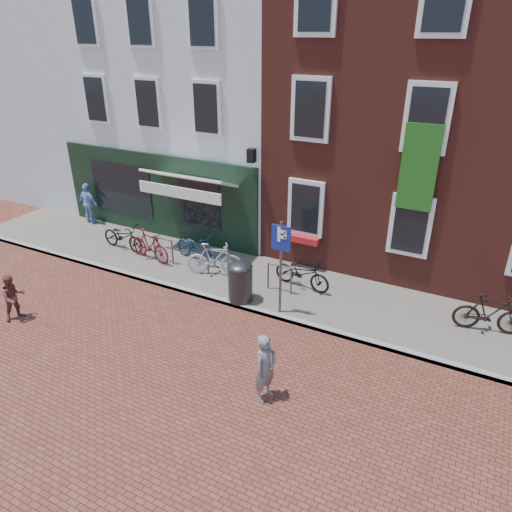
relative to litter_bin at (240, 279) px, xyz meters
The scene contains 16 objects.
ground 0.82m from the litter_bin, 50.90° to the right, with size 80.00×80.00×0.00m, color brown.
sidewalk 1.86m from the litter_bin, 43.97° to the left, with size 24.00×3.00×0.10m, color slate.
building_stucco 9.04m from the litter_bin, 125.37° to the left, with size 8.00×8.00×9.00m, color silver.
building_brick_mid 8.26m from the litter_bin, 71.48° to the left, with size 6.00×8.00×10.00m, color maroon.
filler_left 14.47m from the litter_bin, 151.34° to the left, with size 7.00×8.00×9.00m, color silver.
litter_bin is the anchor object (origin of this frame).
parking_sign 1.60m from the litter_bin, ahead, with size 0.50×0.08×2.53m.
woman 3.68m from the litter_bin, 53.15° to the right, with size 0.54×0.35×1.48m, color slate.
boy 5.78m from the litter_bin, 145.30° to the right, with size 0.60×0.47×1.24m, color brown.
cafe_person 8.09m from the litter_bin, 163.48° to the left, with size 0.90×0.38×1.54m, color #88AFDE.
bicycle_0 5.15m from the litter_bin, 168.04° to the left, with size 0.60×1.72×0.90m, color black.
bicycle_1 3.82m from the litter_bin, 167.26° to the left, with size 0.47×1.67×1.00m, color #580E17.
bicycle_2 2.82m from the litter_bin, 148.46° to the left, with size 0.60×1.72×0.90m, color navy.
bicycle_3 1.70m from the litter_bin, 146.12° to the left, with size 0.47×1.67×1.00m, color #B5B4B7.
bicycle_4 1.87m from the litter_bin, 49.36° to the left, with size 0.60×1.72×0.90m, color black.
bicycle_5 6.22m from the litter_bin, 13.75° to the left, with size 0.47×1.67×1.00m, color black.
Camera 1 is at (5.16, -9.25, 6.78)m, focal length 32.93 mm.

